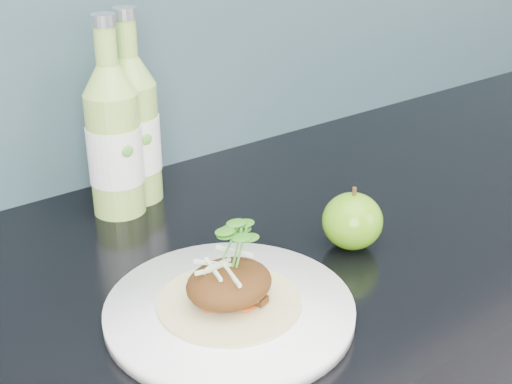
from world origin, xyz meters
TOP-DOWN VIEW (x-y plane):
  - dinner_plate at (-0.09, 1.59)m, footprint 0.30×0.30m
  - pork_taco at (-0.09, 1.59)m, footprint 0.15×0.15m
  - green_apple at (0.12, 1.62)m, footprint 0.08×0.08m
  - cider_bottle_left at (-0.06, 1.88)m, footprint 0.09×0.09m
  - cider_bottle_right at (-0.02, 1.90)m, footprint 0.08×0.08m

SIDE VIEW (x-z plane):
  - dinner_plate at x=-0.09m, z-range 0.90..0.92m
  - green_apple at x=0.12m, z-range 0.90..0.98m
  - pork_taco at x=-0.09m, z-range 0.90..0.99m
  - cider_bottle_left at x=-0.06m, z-range 0.87..1.13m
  - cider_bottle_right at x=-0.02m, z-range 0.87..1.13m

